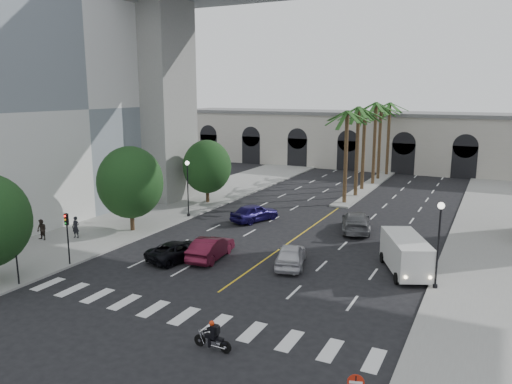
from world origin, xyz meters
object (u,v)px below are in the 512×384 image
pedestrian_a (76,227)px  cargo_van (406,253)px  car_c (179,251)px  pedestrian_b (42,230)px  lamp_post_right (439,238)px  lamp_post_left_far (188,184)px  traffic_signal_far (67,230)px  motorcycle_rider (213,337)px  car_e (255,213)px  car_b (211,248)px  car_d (356,222)px  car_a (291,255)px  traffic_signal_near (15,247)px

pedestrian_a → cargo_van: bearing=2.0°
car_c → pedestrian_b: 12.12m
pedestrian_a → lamp_post_right: bearing=-3.1°
lamp_post_right → pedestrian_a: lamp_post_right is taller
lamp_post_left_far → pedestrian_b: lamp_post_left_far is taller
lamp_post_right → car_c: bearing=-172.7°
cargo_van → pedestrian_a: cargo_van is taller
traffic_signal_far → car_c: (5.89, 4.33, -1.85)m
lamp_post_right → motorcycle_rider: (-8.21, -11.81, -2.58)m
car_e → cargo_van: (14.60, -7.47, 0.52)m
car_b → car_d: (7.30, 11.44, 0.04)m
car_e → pedestrian_b: 17.77m
traffic_signal_far → car_a: (13.41, 6.56, -1.73)m
lamp_post_right → car_a: lamp_post_right is taller
car_d → car_e: bearing=-10.8°
motorcycle_rider → pedestrian_a: 21.24m
car_c → pedestrian_b: bearing=23.5°
car_e → lamp_post_right: bearing=170.9°
car_d → cargo_van: size_ratio=0.96×
lamp_post_left_far → car_c: (5.99, -10.17, -2.56)m
car_c → cargo_van: cargo_van is taller
traffic_signal_near → motorcycle_rider: 14.66m
traffic_signal_near → traffic_signal_far: size_ratio=1.00×
car_b → car_c: 2.23m
car_b → car_e: size_ratio=1.01×
pedestrian_a → car_a: bearing=-0.9°
traffic_signal_far → cargo_van: traffic_signal_far is taller
car_c → car_a: bearing=-145.8°
lamp_post_left_far → motorcycle_rider: size_ratio=2.72×
traffic_signal_near → pedestrian_b: 9.54m
traffic_signal_near → pedestrian_a: traffic_signal_near is taller
lamp_post_left_far → pedestrian_b: bearing=-118.0°
cargo_van → car_a: bearing=171.4°
car_e → pedestrian_a: bearing=68.8°
traffic_signal_far → car_a: traffic_signal_far is taller
car_d → pedestrian_a: (-19.32, -12.21, 0.19)m
lamp_post_left_far → car_c: size_ratio=1.13×
cargo_van → car_e: bearing=128.3°
car_c → car_d: size_ratio=0.83×
lamp_post_left_far → pedestrian_a: lamp_post_left_far is taller
lamp_post_right → car_c: 17.14m
lamp_post_left_far → traffic_signal_near: bearing=-89.7°
lamp_post_left_far → car_d: bearing=9.1°
lamp_post_right → pedestrian_a: 27.07m
car_c → cargo_van: 15.32m
traffic_signal_far → motorcycle_rider: (14.49, -5.31, -1.87)m
lamp_post_left_far → car_d: 15.57m
traffic_signal_near → pedestrian_a: size_ratio=2.12×
car_c → car_d: 15.60m
traffic_signal_far → pedestrian_a: size_ratio=2.12×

